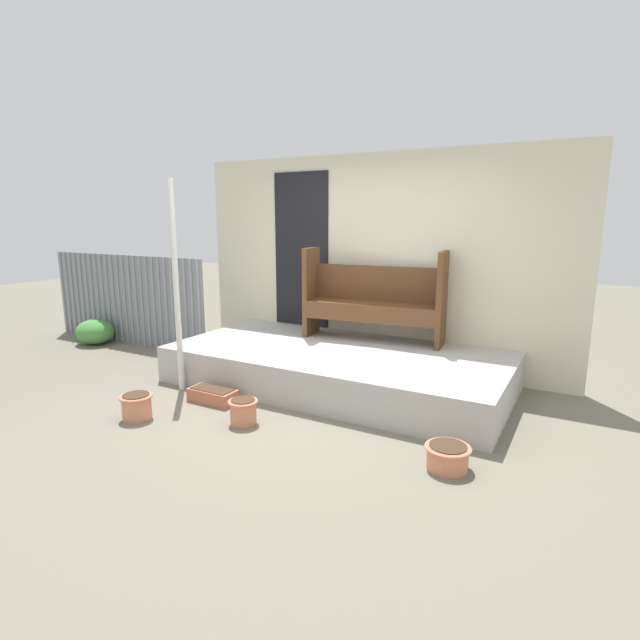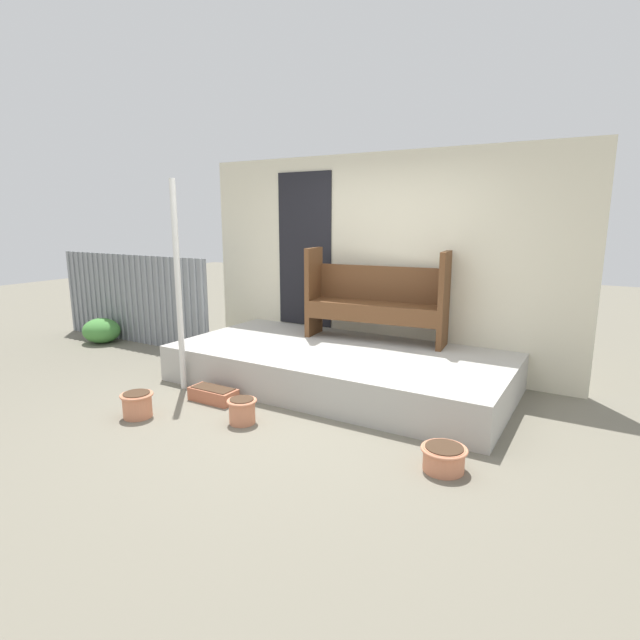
{
  "view_description": "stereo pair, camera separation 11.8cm",
  "coord_description": "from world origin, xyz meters",
  "px_view_note": "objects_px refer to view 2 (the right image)",
  "views": [
    {
      "loc": [
        2.4,
        -3.86,
        1.84
      ],
      "look_at": [
        0.07,
        0.32,
        0.86
      ],
      "focal_mm": 28.0,
      "sensor_mm": 36.0,
      "label": 1
    },
    {
      "loc": [
        2.5,
        -3.8,
        1.84
      ],
      "look_at": [
        0.07,
        0.32,
        0.86
      ],
      "focal_mm": 28.0,
      "sensor_mm": 36.0,
      "label": 2
    }
  ],
  "objects_px": {
    "support_post": "(178,287)",
    "flower_pot_middle": "(242,410)",
    "flower_pot_left": "(137,404)",
    "flower_pot_right": "(444,457)",
    "shrub_by_fence": "(101,331)",
    "planter_box_rect": "(213,394)",
    "bench": "(376,296)"
  },
  "relations": [
    {
      "from": "bench",
      "to": "flower_pot_middle",
      "type": "xyz_separation_m",
      "value": [
        -0.41,
        -2.0,
        -0.81
      ]
    },
    {
      "from": "support_post",
      "to": "flower_pot_middle",
      "type": "distance_m",
      "value": 1.59
    },
    {
      "from": "flower_pot_middle",
      "to": "planter_box_rect",
      "type": "relative_size",
      "value": 0.55
    },
    {
      "from": "shrub_by_fence",
      "to": "planter_box_rect",
      "type": "bearing_deg",
      "value": -17.54
    },
    {
      "from": "flower_pot_right",
      "to": "planter_box_rect",
      "type": "height_order",
      "value": "flower_pot_right"
    },
    {
      "from": "flower_pot_middle",
      "to": "flower_pot_right",
      "type": "xyz_separation_m",
      "value": [
        1.84,
        0.08,
        -0.02
      ]
    },
    {
      "from": "planter_box_rect",
      "to": "flower_pot_left",
      "type": "bearing_deg",
      "value": -116.04
    },
    {
      "from": "support_post",
      "to": "flower_pot_middle",
      "type": "relative_size",
      "value": 8.12
    },
    {
      "from": "flower_pot_left",
      "to": "flower_pot_middle",
      "type": "height_order",
      "value": "flower_pot_left"
    },
    {
      "from": "flower_pot_left",
      "to": "flower_pot_right",
      "type": "bearing_deg",
      "value": 9.55
    },
    {
      "from": "planter_box_rect",
      "to": "shrub_by_fence",
      "type": "distance_m",
      "value": 3.27
    },
    {
      "from": "flower_pot_left",
      "to": "planter_box_rect",
      "type": "distance_m",
      "value": 0.75
    },
    {
      "from": "bench",
      "to": "flower_pot_right",
      "type": "xyz_separation_m",
      "value": [
        1.44,
        -1.92,
        -0.83
      ]
    },
    {
      "from": "bench",
      "to": "flower_pot_middle",
      "type": "bearing_deg",
      "value": -107.4
    },
    {
      "from": "support_post",
      "to": "flower_pot_middle",
      "type": "xyz_separation_m",
      "value": [
        1.17,
        -0.42,
        -0.99
      ]
    },
    {
      "from": "support_post",
      "to": "planter_box_rect",
      "type": "distance_m",
      "value": 1.19
    },
    {
      "from": "flower_pot_left",
      "to": "shrub_by_fence",
      "type": "height_order",
      "value": "shrub_by_fence"
    },
    {
      "from": "flower_pot_left",
      "to": "flower_pot_right",
      "type": "distance_m",
      "value": 2.82
    },
    {
      "from": "bench",
      "to": "flower_pot_right",
      "type": "distance_m",
      "value": 2.54
    },
    {
      "from": "flower_pot_middle",
      "to": "bench",
      "type": "bearing_deg",
      "value": 78.52
    },
    {
      "from": "support_post",
      "to": "flower_pot_left",
      "type": "height_order",
      "value": "support_post"
    },
    {
      "from": "flower_pot_right",
      "to": "planter_box_rect",
      "type": "distance_m",
      "value": 2.46
    },
    {
      "from": "flower_pot_right",
      "to": "planter_box_rect",
      "type": "xyz_separation_m",
      "value": [
        -2.45,
        0.2,
        -0.03
      ]
    },
    {
      "from": "shrub_by_fence",
      "to": "support_post",
      "type": "bearing_deg",
      "value": -18.34
    },
    {
      "from": "bench",
      "to": "flower_pot_left",
      "type": "xyz_separation_m",
      "value": [
        -1.34,
        -2.39,
        -0.81
      ]
    },
    {
      "from": "support_post",
      "to": "flower_pot_right",
      "type": "xyz_separation_m",
      "value": [
        3.01,
        -0.34,
        -1.01
      ]
    },
    {
      "from": "shrub_by_fence",
      "to": "flower_pot_left",
      "type": "bearing_deg",
      "value": -30.75
    },
    {
      "from": "flower_pot_middle",
      "to": "planter_box_rect",
      "type": "xyz_separation_m",
      "value": [
        -0.61,
        0.28,
        -0.06
      ]
    },
    {
      "from": "flower_pot_middle",
      "to": "planter_box_rect",
      "type": "height_order",
      "value": "flower_pot_middle"
    },
    {
      "from": "bench",
      "to": "flower_pot_middle",
      "type": "relative_size",
      "value": 6.13
    },
    {
      "from": "bench",
      "to": "flower_pot_right",
      "type": "relative_size",
      "value": 4.87
    },
    {
      "from": "planter_box_rect",
      "to": "shrub_by_fence",
      "type": "xyz_separation_m",
      "value": [
        -3.12,
        0.98,
        0.11
      ]
    }
  ]
}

